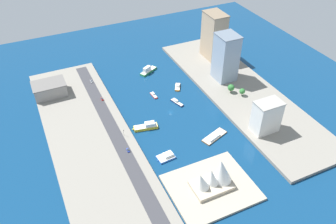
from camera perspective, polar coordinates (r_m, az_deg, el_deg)
The scene contains 22 objects.
ground_plane at distance 335.66m, azimuth 0.39°, elevation -0.05°, with size 440.00×440.00×0.00m, color navy.
quay_west at distance 369.72m, azimuth 11.75°, elevation 3.38°, with size 70.00×240.00×3.01m, color gray.
quay_east at distance 316.71m, azimuth -12.91°, elevation -3.62°, with size 70.00×240.00×3.01m, color gray.
peninsula_point at distance 269.85m, azimuth 7.09°, elevation -12.19°, with size 63.16×53.34×2.00m, color #A89E89.
road_strip at distance 318.57m, azimuth -9.31°, elevation -2.39°, with size 11.55×228.00×0.15m, color #38383D.
ferry_yellow_fast at distance 316.73m, azimuth -3.55°, elevation -2.36°, with size 24.15×10.79×5.95m.
barge_flat_brown at distance 310.16m, azimuth 7.54°, elevation -4.00°, with size 26.76×16.67×2.77m.
tugboat_red at distance 357.26m, azimuth -2.37°, elevation 2.79°, with size 4.14×12.46×3.02m.
ferry_green_doubledeck at distance 395.45m, azimuth -3.31°, elevation 6.85°, with size 23.47×16.79×7.66m.
catamaran_blue at distance 289.25m, azimuth -0.26°, elevation -7.30°, with size 15.91×10.86×3.85m.
water_taxi_orange at distance 369.44m, azimuth 1.59°, elevation 4.17°, with size 11.16×14.69×3.29m.
patrol_launch_navy at distance 346.91m, azimuth 1.44°, elevation 1.62°, with size 8.35×16.62×3.38m.
carpark_squat_concrete at distance 370.94m, azimuth -18.88°, elevation 3.63°, with size 32.62×23.16×13.26m.
tower_tall_glass at distance 372.82m, azimuth 9.47°, elevation 8.88°, with size 20.96×23.72×50.70m.
hotel_broad_white at distance 313.47m, azimuth 15.85°, elevation -0.72°, with size 23.73×15.71×30.26m.
apartment_midrise_tan at distance 413.01m, azimuth 7.54°, elevation 12.33°, with size 20.04×28.49×53.77m.
hatchback_blue at distance 292.66m, azimuth -6.58°, elevation -6.25°, with size 2.00×4.41×1.62m.
pickup_red at distance 352.63m, azimuth -10.77°, elevation 2.11°, with size 2.02×4.54×1.62m.
van_white at distance 382.10m, azimuth -12.47°, elevation 4.94°, with size 1.99×4.88×1.44m.
traffic_light_waterfront at distance 304.94m, azimuth -7.28°, elevation -3.26°, with size 0.36×0.36×6.50m.
opera_landmark at distance 262.35m, azimuth 7.73°, elevation -10.45°, with size 31.26×20.19×25.59m.
park_tree_cluster at distance 359.54m, azimuth 11.00°, elevation 3.73°, with size 13.40×16.12×8.99m.
Camera 1 is at (113.22, 238.40, 207.39)m, focal length 37.11 mm.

